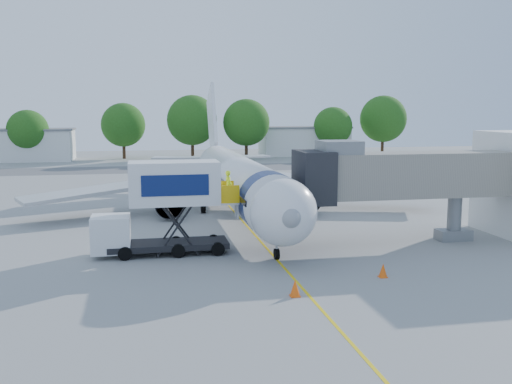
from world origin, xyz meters
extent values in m
plane|color=#979895|center=(0.00, 0.00, 0.00)|extent=(160.00, 160.00, 0.00)
cube|color=yellow|center=(0.00, 0.00, 0.01)|extent=(0.15, 70.00, 0.01)
cube|color=#59595B|center=(0.00, 42.00, 0.00)|extent=(120.00, 10.00, 0.01)
cylinder|color=white|center=(0.00, 3.00, 3.00)|extent=(3.70, 28.00, 3.70)
sphere|color=white|center=(0.00, -11.00, 3.00)|extent=(3.70, 3.70, 3.70)
sphere|color=gray|center=(0.00, -12.55, 3.00)|extent=(1.10, 1.10, 1.10)
cone|color=white|center=(0.00, 20.00, 3.00)|extent=(3.70, 6.00, 3.70)
cube|color=white|center=(0.00, 21.00, 7.20)|extent=(0.35, 7.26, 8.29)
cube|color=#AEB1B3|center=(9.00, 6.50, 2.30)|extent=(16.17, 9.32, 1.42)
cube|color=#AEB1B3|center=(-9.00, 6.50, 2.30)|extent=(16.17, 9.32, 1.42)
cylinder|color=#999BA0|center=(5.50, 4.50, 1.30)|extent=(2.10, 3.60, 2.10)
cylinder|color=#999BA0|center=(-5.50, 4.50, 1.30)|extent=(2.10, 3.60, 2.10)
cube|color=black|center=(0.00, -11.30, 3.45)|extent=(2.60, 1.39, 0.81)
cylinder|color=#0B1B52|center=(0.00, -8.00, 3.00)|extent=(3.73, 2.00, 3.73)
cylinder|color=silver|center=(0.00, -9.50, 0.75)|extent=(0.16, 0.16, 1.50)
cylinder|color=black|center=(0.00, -9.50, 0.32)|extent=(0.25, 0.64, 0.64)
cylinder|color=black|center=(2.60, 6.00, 0.45)|extent=(0.35, 0.90, 0.90)
cylinder|color=black|center=(-2.60, 6.00, 0.45)|extent=(0.35, 0.90, 0.90)
cube|color=gray|center=(9.00, -7.00, 4.40)|extent=(13.60, 2.60, 2.80)
cube|color=black|center=(2.90, -7.00, 4.40)|extent=(2.00, 3.20, 3.20)
cube|color=slate|center=(4.50, -7.00, 6.20)|extent=(2.40, 2.40, 0.80)
cylinder|color=slate|center=(12.50, -7.00, 1.50)|extent=(0.90, 0.90, 3.00)
cube|color=slate|center=(12.50, -7.00, 0.35)|extent=(2.20, 1.20, 0.70)
cylinder|color=black|center=(11.60, -7.00, 0.35)|extent=(0.30, 0.70, 0.70)
cylinder|color=black|center=(13.40, -7.00, 0.35)|extent=(0.30, 0.70, 0.70)
cube|color=black|center=(-6.00, -7.00, 0.55)|extent=(7.00, 2.30, 0.35)
cube|color=silver|center=(-9.30, -7.00, 1.35)|extent=(2.20, 2.20, 2.10)
cube|color=black|center=(-9.30, -7.00, 1.80)|extent=(1.90, 2.10, 0.70)
cube|color=silver|center=(-5.60, -7.00, 4.25)|extent=(5.20, 2.40, 2.50)
cube|color=#0B1B52|center=(-5.60, -8.22, 4.25)|extent=(3.80, 0.04, 1.20)
cube|color=silver|center=(-2.45, -7.00, 3.05)|extent=(1.10, 2.20, 0.10)
cube|color=yellow|center=(-2.45, -8.05, 3.60)|extent=(1.10, 0.06, 1.10)
cube|color=yellow|center=(-2.45, -5.95, 3.60)|extent=(1.10, 0.06, 1.10)
cylinder|color=black|center=(-3.20, -8.05, 0.40)|extent=(0.80, 0.25, 0.80)
cylinder|color=black|center=(-3.20, -5.95, 0.40)|extent=(0.80, 0.25, 0.80)
cylinder|color=black|center=(-8.50, -8.05, 0.40)|extent=(0.80, 0.25, 0.80)
cylinder|color=black|center=(-8.50, -5.95, 0.40)|extent=(0.80, 0.25, 0.80)
imported|color=#D6FF1A|center=(-2.38, -7.00, 4.00)|extent=(0.59, 0.75, 1.80)
cube|color=silver|center=(3.25, -17.45, 0.62)|extent=(3.21, 1.84, 1.23)
cube|color=#0B1B52|center=(3.25, -17.45, 1.01)|extent=(1.88, 1.64, 0.31)
cylinder|color=black|center=(2.07, -18.17, 0.31)|extent=(0.63, 0.27, 0.62)
cylinder|color=black|center=(1.96, -16.95, 0.31)|extent=(0.63, 0.27, 0.62)
cylinder|color=black|center=(4.53, -17.96, 0.31)|extent=(0.63, 0.27, 0.62)
cylinder|color=black|center=(4.42, -16.73, 0.31)|extent=(0.63, 0.27, 0.62)
cone|color=#FF580D|center=(4.54, -13.95, 0.36)|extent=(0.45, 0.45, 0.72)
cube|color=#FF580D|center=(4.54, -13.95, 0.02)|extent=(0.41, 0.41, 0.04)
cone|color=#FF580D|center=(-0.66, -15.99, 0.39)|extent=(0.49, 0.49, 0.78)
cube|color=#FF580D|center=(-0.66, -15.99, 0.02)|extent=(0.45, 0.45, 0.04)
cube|color=silver|center=(-28.00, 60.00, 2.50)|extent=(18.00, 8.00, 5.00)
cube|color=slate|center=(-28.00, 60.00, 5.15)|extent=(18.40, 8.40, 0.30)
cube|color=silver|center=(22.00, 62.00, 2.50)|extent=(16.00, 7.00, 5.00)
cube|color=slate|center=(22.00, 62.00, 5.15)|extent=(16.40, 7.40, 0.30)
cylinder|color=#382314|center=(-25.65, 57.68, 1.49)|extent=(0.56, 0.56, 2.97)
sphere|color=#255316|center=(-25.65, 57.68, 5.12)|extent=(6.60, 6.60, 6.60)
cylinder|color=#382314|center=(-10.65, 60.70, 1.69)|extent=(0.56, 0.56, 3.38)
sphere|color=#255316|center=(-10.65, 60.70, 5.82)|extent=(7.51, 7.51, 7.51)
cylinder|color=#382314|center=(0.94, 57.80, 1.92)|extent=(0.56, 0.56, 3.85)
sphere|color=#255316|center=(0.94, 57.80, 6.63)|extent=(8.55, 8.55, 8.55)
cylinder|color=#382314|center=(10.12, 56.58, 1.81)|extent=(0.56, 0.56, 3.62)
sphere|color=#255316|center=(10.12, 56.58, 6.23)|extent=(8.04, 8.04, 8.04)
cylinder|color=#382314|center=(26.37, 58.46, 1.57)|extent=(0.56, 0.56, 3.15)
sphere|color=#255316|center=(26.37, 58.46, 5.42)|extent=(6.99, 6.99, 6.99)
cylinder|color=#382314|center=(36.65, 59.94, 1.95)|extent=(0.56, 0.56, 3.89)
sphere|color=#255316|center=(36.65, 59.94, 6.71)|extent=(8.65, 8.65, 8.65)
camera|label=1|loc=(-7.29, -40.37, 8.53)|focal=40.00mm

